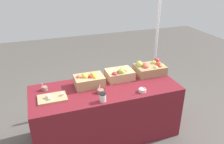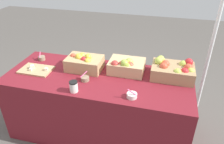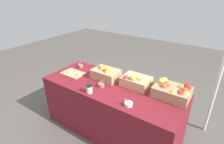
# 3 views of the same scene
# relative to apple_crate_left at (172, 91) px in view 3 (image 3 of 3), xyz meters

# --- Properties ---
(ground_plane) EXTENTS (10.00, 10.00, 0.00)m
(ground_plane) POSITION_rel_apple_crate_left_xyz_m (-0.73, -0.18, -0.82)
(ground_plane) COLOR #56514C
(table) EXTENTS (1.90, 0.76, 0.74)m
(table) POSITION_rel_apple_crate_left_xyz_m (-0.73, -0.18, -0.45)
(table) COLOR maroon
(table) RESTS_ON ground_plane
(apple_crate_left) EXTENTS (0.41, 0.30, 0.20)m
(apple_crate_left) POSITION_rel_apple_crate_left_xyz_m (0.00, 0.00, 0.00)
(apple_crate_left) COLOR tan
(apple_crate_left) RESTS_ON table
(apple_crate_middle) EXTENTS (0.36, 0.27, 0.18)m
(apple_crate_middle) POSITION_rel_apple_crate_left_xyz_m (-0.47, -0.02, -0.01)
(apple_crate_middle) COLOR tan
(apple_crate_middle) RESTS_ON table
(apple_crate_right) EXTENTS (0.37, 0.26, 0.19)m
(apple_crate_right) POSITION_rel_apple_crate_left_xyz_m (-0.92, -0.07, -0.00)
(apple_crate_right) COLOR tan
(apple_crate_right) RESTS_ON table
(cutting_board_front) EXTENTS (0.33, 0.23, 0.06)m
(cutting_board_front) POSITION_rel_apple_crate_left_xyz_m (-1.40, -0.23, -0.07)
(cutting_board_front) COLOR tan
(cutting_board_front) RESTS_ON table
(sample_bowl_near) EXTENTS (0.09, 0.09, 0.10)m
(sample_bowl_near) POSITION_rel_apple_crate_left_xyz_m (-0.33, -0.44, -0.06)
(sample_bowl_near) COLOR silver
(sample_bowl_near) RESTS_ON table
(sample_bowl_mid) EXTENTS (0.08, 0.08, 0.09)m
(sample_bowl_mid) POSITION_rel_apple_crate_left_xyz_m (-1.47, 0.01, -0.06)
(sample_bowl_mid) COLOR gray
(sample_bowl_mid) RESTS_ON table
(sample_bowl_far) EXTENTS (0.08, 0.09, 0.09)m
(sample_bowl_far) POSITION_rel_apple_crate_left_xyz_m (-0.83, -0.28, -0.06)
(sample_bowl_far) COLOR gray
(sample_bowl_far) RESTS_ON table
(coffee_cup) EXTENTS (0.08, 0.08, 0.10)m
(coffee_cup) POSITION_rel_apple_crate_left_xyz_m (-0.86, -0.48, -0.03)
(coffee_cup) COLOR silver
(coffee_cup) RESTS_ON table
(tent_pole) EXTENTS (0.04, 0.04, 1.92)m
(tent_pole) POSITION_rel_apple_crate_left_xyz_m (0.41, 0.58, 0.14)
(tent_pole) COLOR white
(tent_pole) RESTS_ON ground_plane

